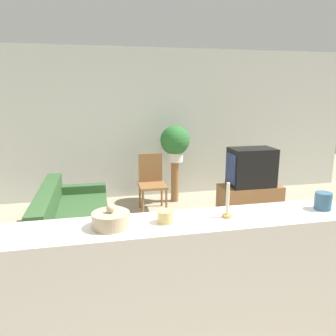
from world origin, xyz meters
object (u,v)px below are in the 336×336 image
at_px(couch, 72,224).
at_px(decorative_bowl, 111,219).
at_px(television, 251,167).
at_px(potted_plant, 175,142).
at_px(wooden_chair, 152,180).

distance_m(couch, decorative_bowl, 2.29).
bearing_deg(couch, television, 8.35).
bearing_deg(television, potted_plant, 134.92).
bearing_deg(decorative_bowl, couch, 101.76).
bearing_deg(wooden_chair, potted_plant, 34.40).
bearing_deg(television, decorative_bowl, -132.14).
distance_m(potted_plant, decorative_bowl, 3.68).
relative_size(television, potted_plant, 1.08).
bearing_deg(television, wooden_chair, 155.61).
bearing_deg(potted_plant, decorative_bowl, -110.09).
distance_m(couch, wooden_chair, 1.63).
xyz_separation_m(wooden_chair, potted_plant, (0.47, 0.32, 0.58)).
xyz_separation_m(television, wooden_chair, (-1.45, 0.66, -0.29)).
height_order(television, wooden_chair, television).
bearing_deg(potted_plant, wooden_chair, -145.60).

